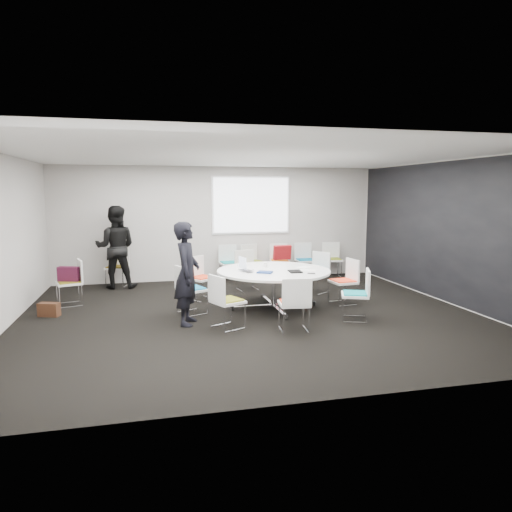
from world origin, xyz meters
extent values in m
cube|color=black|center=(0.00, 0.00, -0.02)|extent=(8.00, 7.00, 0.04)
cube|color=white|center=(0.00, 0.00, 2.82)|extent=(8.00, 7.00, 0.04)
cube|color=#A9A49F|center=(0.00, 3.52, 1.40)|extent=(8.00, 0.04, 2.80)
cube|color=#A9A49F|center=(0.00, -3.52, 1.40)|extent=(8.00, 0.04, 2.80)
cube|color=#A9A49F|center=(4.02, 0.00, 1.40)|extent=(0.04, 7.00, 2.80)
cube|color=black|center=(3.99, 0.00, 1.40)|extent=(0.01, 6.94, 2.74)
cube|color=silver|center=(0.53, 0.37, 0.04)|extent=(0.90, 0.90, 0.08)
cylinder|color=silver|center=(0.53, 0.37, 0.36)|extent=(0.10, 0.10, 0.65)
cylinder|color=white|center=(0.53, 0.37, 0.71)|extent=(2.12, 2.12, 0.04)
cube|color=white|center=(0.80, 3.46, 1.85)|extent=(1.90, 0.03, 1.35)
cube|color=silver|center=(1.93, 0.35, 0.21)|extent=(0.46, 0.46, 0.42)
cube|color=white|center=(1.93, 0.35, 0.44)|extent=(0.49, 0.51, 0.04)
cube|color=red|center=(1.93, 0.35, 0.47)|extent=(0.42, 0.44, 0.03)
cube|color=white|center=(2.14, 0.37, 0.67)|extent=(0.09, 0.46, 0.42)
cube|color=silver|center=(1.77, 1.42, 0.21)|extent=(0.58, 0.58, 0.42)
cube|color=white|center=(1.77, 1.42, 0.44)|extent=(0.62, 0.63, 0.04)
cube|color=#0C617E|center=(1.77, 1.42, 0.47)|extent=(0.54, 0.54, 0.03)
cube|color=white|center=(1.94, 1.53, 0.67)|extent=(0.28, 0.40, 0.42)
cube|color=silver|center=(0.40, 2.03, 0.21)|extent=(0.49, 0.49, 0.42)
cube|color=white|center=(0.40, 2.03, 0.44)|extent=(0.53, 0.51, 0.04)
cube|color=olive|center=(0.40, 2.03, 0.47)|extent=(0.46, 0.44, 0.03)
cube|color=white|center=(0.36, 2.24, 0.67)|extent=(0.46, 0.12, 0.42)
cube|color=silver|center=(-0.70, 1.33, 0.21)|extent=(0.59, 0.59, 0.42)
cube|color=white|center=(-0.70, 1.33, 0.44)|extent=(0.63, 0.63, 0.04)
cube|color=red|center=(-0.70, 1.33, 0.47)|extent=(0.55, 0.54, 0.03)
cube|color=white|center=(-0.82, 1.50, 0.67)|extent=(0.39, 0.30, 0.42)
cube|color=silver|center=(-1.00, 0.31, 0.21)|extent=(0.55, 0.55, 0.42)
cube|color=white|center=(-1.00, 0.31, 0.44)|extent=(0.58, 0.59, 0.04)
cube|color=#0C5A82|center=(-1.00, 0.31, 0.47)|extent=(0.51, 0.52, 0.03)
cube|color=white|center=(-1.20, 0.23, 0.67)|extent=(0.21, 0.44, 0.42)
cube|color=silver|center=(-0.53, -0.72, 0.21)|extent=(0.56, 0.56, 0.42)
cube|color=white|center=(-0.53, -0.72, 0.44)|extent=(0.59, 0.60, 0.04)
cube|color=#6B6A16|center=(-0.53, -0.72, 0.47)|extent=(0.51, 0.52, 0.03)
cube|color=white|center=(-0.72, -0.81, 0.67)|extent=(0.22, 0.43, 0.42)
cube|color=silver|center=(0.46, -1.11, 0.21)|extent=(0.46, 0.46, 0.42)
cube|color=white|center=(0.46, -1.11, 0.44)|extent=(0.50, 0.49, 0.04)
cube|color=red|center=(0.46, -1.11, 0.47)|extent=(0.44, 0.42, 0.03)
cube|color=white|center=(0.43, -1.32, 0.67)|extent=(0.46, 0.08, 0.42)
cube|color=silver|center=(1.66, -0.75, 0.21)|extent=(0.55, 0.55, 0.42)
cube|color=white|center=(1.66, -0.75, 0.44)|extent=(0.58, 0.59, 0.04)
cube|color=#0A737A|center=(1.66, -0.75, 0.47)|extent=(0.50, 0.51, 0.03)
cube|color=white|center=(1.86, -0.82, 0.67)|extent=(0.20, 0.44, 0.42)
cube|color=silver|center=(0.19, 3.15, 0.21)|extent=(0.46, 0.46, 0.42)
cube|color=white|center=(0.19, 3.15, 0.44)|extent=(0.50, 0.48, 0.04)
cube|color=#0B7F81|center=(0.19, 3.15, 0.47)|extent=(0.43, 0.42, 0.03)
cube|color=white|center=(0.17, 3.36, 0.67)|extent=(0.46, 0.08, 0.42)
cube|color=silver|center=(0.77, 3.15, 0.21)|extent=(0.53, 0.53, 0.42)
cube|color=white|center=(0.77, 3.15, 0.44)|extent=(0.57, 0.56, 0.04)
cube|color=olive|center=(0.77, 3.15, 0.47)|extent=(0.50, 0.48, 0.03)
cube|color=white|center=(0.71, 3.35, 0.67)|extent=(0.45, 0.17, 0.42)
cube|color=silver|center=(1.46, 3.15, 0.21)|extent=(0.47, 0.47, 0.42)
cube|color=white|center=(1.46, 3.15, 0.44)|extent=(0.51, 0.49, 0.04)
cube|color=#D26313|center=(1.46, 3.15, 0.47)|extent=(0.44, 0.42, 0.03)
cube|color=white|center=(1.49, 3.36, 0.67)|extent=(0.46, 0.09, 0.42)
cube|color=silver|center=(2.14, 3.14, 0.21)|extent=(0.42, 0.42, 0.42)
cube|color=white|center=(2.14, 3.14, 0.44)|extent=(0.46, 0.44, 0.04)
cube|color=#085B82|center=(2.14, 3.14, 0.47)|extent=(0.40, 0.38, 0.03)
cube|color=white|center=(2.14, 3.35, 0.67)|extent=(0.46, 0.04, 0.42)
cube|color=silver|center=(2.87, 3.11, 0.21)|extent=(0.49, 0.49, 0.42)
cube|color=white|center=(2.87, 3.11, 0.44)|extent=(0.53, 0.51, 0.04)
cube|color=olive|center=(2.87, 3.11, 0.47)|extent=(0.46, 0.44, 0.03)
cube|color=white|center=(2.90, 3.32, 0.67)|extent=(0.46, 0.12, 0.42)
cube|color=silver|center=(-3.25, 1.45, 0.21)|extent=(0.52, 0.52, 0.42)
cube|color=white|center=(-3.25, 1.45, 0.44)|extent=(0.55, 0.57, 0.04)
cube|color=brown|center=(-3.25, 1.45, 0.47)|extent=(0.48, 0.49, 0.03)
cube|color=white|center=(-3.05, 1.51, 0.67)|extent=(0.17, 0.45, 0.42)
cube|color=silver|center=(-2.47, 3.11, 0.21)|extent=(0.52, 0.52, 0.42)
cube|color=white|center=(-2.47, 3.11, 0.44)|extent=(0.57, 0.55, 0.04)
cube|color=brown|center=(-2.47, 3.11, 0.47)|extent=(0.49, 0.48, 0.03)
cube|color=white|center=(-2.41, 3.31, 0.67)|extent=(0.45, 0.17, 0.42)
imported|color=black|center=(-1.14, -0.32, 0.85)|extent=(0.55, 0.71, 1.70)
imported|color=black|center=(-2.47, 2.96, 0.94)|extent=(0.97, 0.79, 1.88)
imported|color=#333338|center=(0.04, 0.33, 0.74)|extent=(0.33, 0.39, 0.03)
cube|color=silver|center=(-0.03, 0.52, 0.86)|extent=(0.09, 0.29, 0.22)
cube|color=black|center=(0.86, 0.07, 0.74)|extent=(0.24, 0.32, 0.02)
cube|color=navy|center=(0.29, 0.10, 0.74)|extent=(0.32, 0.30, 0.03)
cube|color=white|center=(1.19, 0.53, 0.73)|extent=(0.36, 0.33, 0.00)
cube|color=silver|center=(1.14, 0.18, 0.73)|extent=(0.36, 0.33, 0.00)
cylinder|color=white|center=(0.46, 0.70, 0.78)|extent=(0.08, 0.08, 0.09)
cube|color=black|center=(1.09, -0.16, 0.73)|extent=(0.16, 0.11, 0.01)
cube|color=#421127|center=(-3.25, 1.45, 0.62)|extent=(0.42, 0.26, 0.28)
cube|color=#381F12|center=(-3.49, 0.71, 0.12)|extent=(0.39, 0.27, 0.24)
cube|color=maroon|center=(1.46, 2.94, 0.70)|extent=(0.45, 0.18, 0.36)
camera|label=1|loc=(-1.72, -7.75, 2.18)|focal=32.00mm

